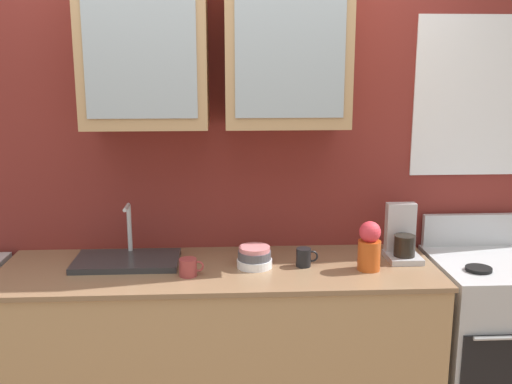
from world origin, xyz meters
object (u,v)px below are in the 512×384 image
Objects in this scene: cup_near_sink at (188,267)px; coffee_maker at (402,239)px; vase at (369,246)px; cup_near_bowls at (304,257)px; sink_faucet at (127,260)px; bowl_stack at (255,257)px; stove_range at (487,340)px.

cup_near_sink is 1.13m from coffee_maker.
coffee_maker is (0.21, 0.16, -0.01)m from vase.
sink_faucet is at bearing 174.21° from cup_near_bowls.
vase is at bearing -11.99° from cup_near_bowls.
bowl_stack is at bearing -173.09° from coffee_maker.
cup_near_sink is at bearing -175.94° from stove_range.
vase is (1.22, -0.16, 0.10)m from sink_faucet.
coffee_maker is (0.53, 0.10, 0.06)m from cup_near_bowls.
vase reaches higher than cup_near_sink.
sink_faucet is at bearing -179.80° from coffee_maker.
coffee_maker reaches higher than bowl_stack.
sink_faucet is (-1.90, 0.09, 0.46)m from stove_range.
vase is at bearing -6.96° from bowl_stack.
cup_near_bowls is at bearing -169.63° from coffee_maker.
stove_range reaches higher than cup_near_sink.
cup_near_sink is (0.33, -0.20, 0.02)m from sink_faucet.
cup_near_sink is (-0.33, -0.11, -0.01)m from bowl_stack.
stove_range is 3.67× the size of coffee_maker.
stove_range is at bearing -2.61° from sink_faucet.
coffee_maker is at bearing 10.37° from cup_near_sink.
vase is (-0.68, -0.07, 0.56)m from stove_range.
bowl_stack is at bearing -179.85° from stove_range.
stove_range reaches higher than bowl_stack.
stove_range is 1.10m from cup_near_bowls.
bowl_stack is at bearing -7.81° from sink_faucet.
stove_range is 2.00× the size of sink_faucet.
sink_faucet is 1.84× the size of coffee_maker.
cup_near_bowls is 0.39× the size of coffee_maker.
sink_faucet is at bearing 148.86° from cup_near_sink.
sink_faucet is 2.13× the size of vase.
stove_range is 8.83× the size of cup_near_sink.
vase is at bearing 2.49° from cup_near_sink.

